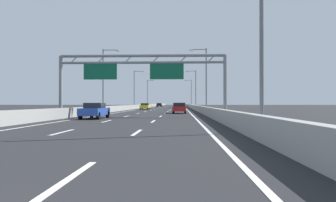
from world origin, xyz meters
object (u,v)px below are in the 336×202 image
(orange_car, at_px, (179,104))
(streetlamp_left_far, at_px, (135,87))
(streetlamp_right_far, at_px, (195,87))
(red_car, at_px, (179,108))
(streetlamp_right_near, at_px, (257,19))
(streetlamp_right_distant, at_px, (191,92))
(streetlamp_left_mid, at_px, (105,76))
(streetlamp_left_distant, at_px, (148,92))
(sign_gantry, at_px, (140,69))
(yellow_car, at_px, (145,106))
(blue_car, at_px, (95,111))
(white_car, at_px, (179,106))
(black_car, at_px, (159,105))
(streetlamp_right_mid, at_px, (205,76))

(orange_car, bearing_deg, streetlamp_left_far, -100.23)
(streetlamp_right_far, distance_m, red_car, 36.38)
(orange_car, height_order, red_car, red_car)
(streetlamp_right_near, distance_m, streetlamp_right_distant, 94.88)
(streetlamp_left_mid, relative_size, streetlamp_left_distant, 1.00)
(sign_gantry, height_order, yellow_car, sign_gantry)
(red_car, bearing_deg, streetlamp_right_far, 84.04)
(streetlamp_right_near, distance_m, blue_car, 17.89)
(white_car, height_order, red_car, white_car)
(streetlamp_right_near, height_order, white_car, streetlamp_right_near)
(sign_gantry, height_order, streetlamp_left_far, streetlamp_left_far)
(streetlamp_right_far, relative_size, black_car, 2.02)
(blue_car, bearing_deg, streetlamp_right_near, -49.06)
(streetlamp_left_far, bearing_deg, yellow_car, -71.51)
(streetlamp_right_mid, height_order, streetlamp_left_distant, same)
(streetlamp_left_mid, bearing_deg, streetlamp_right_far, 64.73)
(orange_car, distance_m, black_car, 25.49)
(yellow_car, bearing_deg, streetlamp_left_distant, 94.98)
(streetlamp_right_near, xyz_separation_m, streetlamp_right_mid, (0.00, 31.63, 0.00))
(streetlamp_right_far, xyz_separation_m, blue_car, (-11.31, -50.21, -4.67))
(streetlamp_left_mid, height_order, blue_car, streetlamp_left_mid)
(streetlamp_right_near, distance_m, streetlamp_left_mid, 34.97)
(sign_gantry, relative_size, streetlamp_left_mid, 1.80)
(streetlamp_left_distant, xyz_separation_m, black_car, (3.67, 3.96, -4.68))
(streetlamp_left_mid, distance_m, yellow_car, 21.33)
(yellow_car, bearing_deg, streetlamp_right_near, -77.87)
(red_car, bearing_deg, streetlamp_right_near, -82.20)
(streetlamp_left_distant, bearing_deg, streetlamp_right_mid, -76.72)
(sign_gantry, distance_m, yellow_car, 35.88)
(red_car, bearing_deg, orange_car, 90.21)
(streetlamp_right_far, bearing_deg, streetlamp_left_distant, 115.27)
(streetlamp_right_far, bearing_deg, streetlamp_right_distant, 90.00)
(sign_gantry, relative_size, streetlamp_right_distant, 1.80)
(orange_car, bearing_deg, red_car, -89.79)
(yellow_car, bearing_deg, black_car, 90.07)
(sign_gantry, bearing_deg, white_car, 85.52)
(streetlamp_right_mid, distance_m, streetlamp_right_far, 31.63)
(streetlamp_right_mid, xyz_separation_m, streetlamp_right_distant, (0.00, 63.25, 0.00))
(sign_gantry, distance_m, streetlamp_right_near, 18.32)
(streetlamp_right_near, height_order, streetlamp_left_far, same)
(yellow_car, height_order, blue_car, blue_car)
(white_car, height_order, black_car, white_car)
(orange_car, bearing_deg, streetlamp_left_mid, -96.74)
(blue_car, height_order, black_car, blue_car)
(red_car, bearing_deg, sign_gantry, -110.05)
(white_car, bearing_deg, blue_car, -98.21)
(streetlamp_right_near, distance_m, streetlamp_left_far, 64.99)
(streetlamp_left_distant, height_order, yellow_car, streetlamp_left_distant)
(black_car, bearing_deg, streetlamp_left_mid, -93.13)
(streetlamp_left_distant, xyz_separation_m, white_car, (10.99, -30.74, -4.66))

